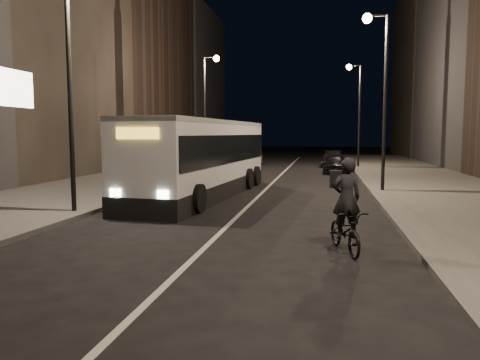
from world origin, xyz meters
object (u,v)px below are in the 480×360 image
at_px(streetlight_right_mid, 380,78).
at_px(city_bus, 203,155).
at_px(streetlight_left_near, 76,57).
at_px(streetlight_left_far, 208,97).
at_px(car_near, 334,164).
at_px(car_mid, 248,157).
at_px(streetlight_right_far, 356,101).
at_px(car_far, 333,159).
at_px(cyclist_on_bicycle, 346,221).

bearing_deg(streetlight_right_mid, city_bus, -163.18).
relative_size(streetlight_left_near, city_bus, 0.64).
bearing_deg(streetlight_left_far, streetlight_left_near, -90.00).
xyz_separation_m(streetlight_right_mid, streetlight_left_near, (-10.66, -8.00, 0.00)).
relative_size(car_near, car_mid, 0.81).
distance_m(streetlight_right_far, car_near, 6.85).
relative_size(streetlight_right_mid, car_far, 1.74).
relative_size(streetlight_right_far, cyclist_on_bicycle, 3.59).
relative_size(streetlight_left_near, car_near, 2.18).
relative_size(cyclist_on_bicycle, car_far, 0.48).
height_order(streetlight_right_mid, car_mid, streetlight_right_mid).
distance_m(streetlight_right_mid, city_bus, 8.88).
distance_m(streetlight_left_near, car_far, 27.49).
distance_m(city_bus, car_mid, 19.69).
height_order(streetlight_left_far, cyclist_on_bicycle, streetlight_left_far).
height_order(cyclist_on_bicycle, car_near, cyclist_on_bicycle).
relative_size(cyclist_on_bicycle, car_mid, 0.49).
xyz_separation_m(car_near, car_mid, (-7.19, 5.92, 0.12)).
xyz_separation_m(streetlight_right_mid, streetlight_left_far, (-10.66, 10.00, 0.00)).
bearing_deg(streetlight_right_far, streetlight_left_far, -150.64).
height_order(streetlight_right_far, car_mid, streetlight_right_far).
xyz_separation_m(streetlight_right_far, city_bus, (-7.80, -18.36, -3.52)).
bearing_deg(car_near, streetlight_left_far, -169.89).
bearing_deg(car_mid, car_far, -173.37).
xyz_separation_m(car_mid, car_far, (7.19, 0.30, -0.08)).
relative_size(streetlight_right_far, streetlight_left_far, 1.00).
xyz_separation_m(cyclist_on_bicycle, car_near, (0.21, 22.93, -0.12)).
distance_m(streetlight_left_near, car_mid, 25.74).
distance_m(streetlight_right_far, streetlight_left_far, 12.24).
distance_m(cyclist_on_bicycle, car_mid, 29.69).
xyz_separation_m(streetlight_right_far, streetlight_left_near, (-10.66, -24.00, 0.00)).
bearing_deg(city_bus, car_mid, 97.86).
bearing_deg(streetlight_left_far, car_near, 8.60).
bearing_deg(city_bus, cyclist_on_bicycle, -52.99).
height_order(city_bus, car_near, city_bus).
bearing_deg(streetlight_right_far, car_far, 137.84).
bearing_deg(streetlight_right_mid, streetlight_right_far, 90.00).
xyz_separation_m(city_bus, car_far, (6.07, 19.93, -1.16)).
relative_size(streetlight_right_mid, streetlight_left_far, 1.00).
xyz_separation_m(streetlight_right_far, car_near, (-1.73, -4.65, -4.73)).
distance_m(streetlight_left_far, car_mid, 8.78).
distance_m(car_mid, car_far, 7.20).
distance_m(car_near, car_mid, 9.32).
bearing_deg(car_near, streetlight_right_mid, -79.81).
bearing_deg(car_near, streetlight_left_near, -113.26).
relative_size(streetlight_left_near, car_mid, 1.76).
distance_m(city_bus, cyclist_on_bicycle, 10.98).
distance_m(streetlight_right_mid, streetlight_left_near, 13.33).
distance_m(streetlight_right_far, car_mid, 10.12).
bearing_deg(cyclist_on_bicycle, car_mid, 86.82).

